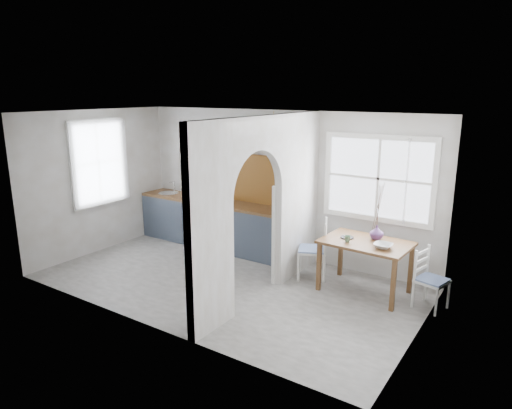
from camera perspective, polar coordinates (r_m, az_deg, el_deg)
The scene contains 26 objects.
floor at distance 7.24m, azimuth -3.81°, elevation -9.76°, with size 5.80×3.20×0.01m, color #9A9691.
ceiling at distance 6.64m, azimuth -4.18°, elevation 11.26°, with size 5.80×3.20×0.01m, color silver.
walls at distance 6.82m, azimuth -3.99°, elevation 0.29°, with size 5.81×3.21×2.60m.
partition at distance 6.44m, azimuth 1.26°, elevation 0.88°, with size 0.12×3.20×2.60m.
kitchen_window at distance 8.77m, azimuth -19.15°, elevation 4.95°, with size 0.10×1.16×1.50m, color white, non-canonical shape.
nook_window at distance 7.29m, azimuth 15.03°, elevation 3.14°, with size 1.76×0.10×1.30m, color white, non-canonical shape.
counter at distance 8.72m, azimuth -4.51°, elevation -2.40°, with size 3.50×0.60×0.90m.
sink at distance 9.43m, azimuth -10.90°, elevation 1.36°, with size 0.40×0.40×0.02m, color silver.
backsplash at distance 8.19m, azimuth 1.57°, elevation 2.99°, with size 1.65×0.03×0.90m, color brown.
shelf at distance 8.02m, azimuth 1.27°, elevation 7.44°, with size 1.75×0.20×0.21m.
pendant_lamp at distance 7.56m, azimuth 2.17°, elevation 6.14°, with size 0.26×0.26×0.16m, color beige.
utensil_rail at distance 7.20m, azimuth 4.24°, elevation 2.23°, with size 0.02×0.02×0.50m, color silver.
dining_table at distance 6.99m, azimuth 13.42°, elevation -7.57°, with size 1.25×0.83×0.78m, color brown, non-canonical shape.
chair_left at distance 7.33m, azimuth 7.04°, elevation -5.52°, with size 0.44×0.44×0.96m, color silver, non-canonical shape.
chair_right at distance 6.73m, azimuth 21.15°, elevation -8.76°, with size 0.38×0.38×0.83m, color silver, non-canonical shape.
kettle at distance 7.60m, azimuth 4.20°, elevation -0.36°, with size 0.22×0.18×0.26m, color silver, non-canonical shape.
mug_a at distance 9.04m, azimuth -8.94°, elevation 1.24°, with size 0.09×0.09×0.09m, color silver.
mug_b at distance 9.16m, azimuth -8.57°, elevation 1.49°, with size 0.14×0.14×0.11m, color silver.
knife_block at distance 8.89m, azimuth -6.86°, elevation 1.61°, with size 0.11×0.16×0.24m, color #341B12.
jar at distance 8.59m, azimuth -3.91°, elevation 0.88°, with size 0.09×0.09×0.14m, color #8F7E5F.
towel_magenta at distance 7.61m, azimuth 4.22°, elevation -6.32°, with size 0.02×0.03×0.51m, color #C41A69.
towel_orange at distance 7.57m, azimuth 3.96°, elevation -6.65°, with size 0.02×0.03×0.44m, color orange.
bowl at distance 6.63m, azimuth 15.61°, elevation -4.99°, with size 0.26×0.26×0.06m, color silver.
table_cup at distance 6.76m, azimuth 11.36°, elevation -4.24°, with size 0.10×0.10×0.09m, color #597A58.
plate at distance 6.96m, azimuth 11.31°, elevation -4.04°, with size 0.20×0.20×0.02m, color black.
vase at distance 6.96m, azimuth 14.84°, elevation -3.40°, with size 0.20×0.20×0.21m, color #5A356E.
Camera 1 is at (4.04, -5.25, 2.91)m, focal length 32.00 mm.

